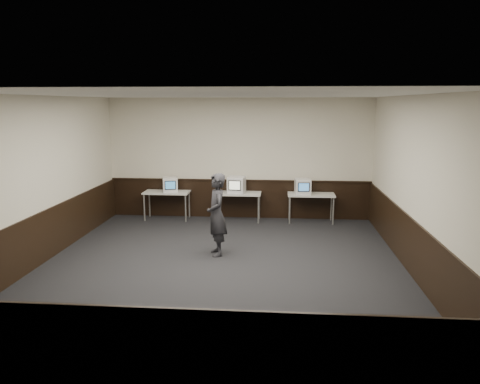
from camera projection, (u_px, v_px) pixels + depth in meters
The scene contains 18 objects.
floor at pixel (221, 267), 8.84m from camera, with size 8.00×8.00×0.00m, color black.
ceiling at pixel (220, 95), 8.24m from camera, with size 8.00×8.00×0.00m, color white.
back_wall at pixel (239, 159), 12.46m from camera, with size 7.00×7.00×0.00m, color silver.
front_wall at pixel (170, 252), 4.63m from camera, with size 7.00×7.00×0.00m, color silver.
left_wall at pixel (37, 181), 8.84m from camera, with size 8.00×8.00×0.00m, color silver.
right_wall at pixel (417, 187), 8.25m from camera, with size 8.00×8.00×0.00m, color silver.
wainscot_back at pixel (239, 199), 12.64m from camera, with size 6.98×0.04×1.00m, color black.
wainscot_front at pixel (173, 353), 4.85m from camera, with size 6.98×0.04×1.00m, color black.
wainscot_left at pixel (42, 237), 9.04m from camera, with size 0.04×7.98×1.00m, color black.
wainscot_right at pixel (412, 246), 8.46m from camera, with size 0.04×7.98×1.00m, color black.
wainscot_rail at pixel (239, 180), 12.53m from camera, with size 6.98×0.06×0.04m, color black.
desk_left at pixel (167, 194), 12.40m from camera, with size 1.20×0.60×0.75m.
desk_center at pixel (238, 195), 12.24m from camera, with size 1.20×0.60×0.75m.
desk_right at pixel (311, 197), 12.08m from camera, with size 1.20×0.60×0.75m.
emac_left at pixel (170, 185), 12.31m from camera, with size 0.47×0.48×0.38m.
emac_center at pixel (237, 185), 12.16m from camera, with size 0.48×0.50×0.43m.
emac_right at pixel (303, 186), 12.01m from camera, with size 0.43×0.45×0.39m.
person at pixel (217, 215), 9.43m from camera, with size 0.61×0.40×1.68m, color #242429.
Camera 1 is at (1.07, -8.36, 3.05)m, focal length 35.00 mm.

